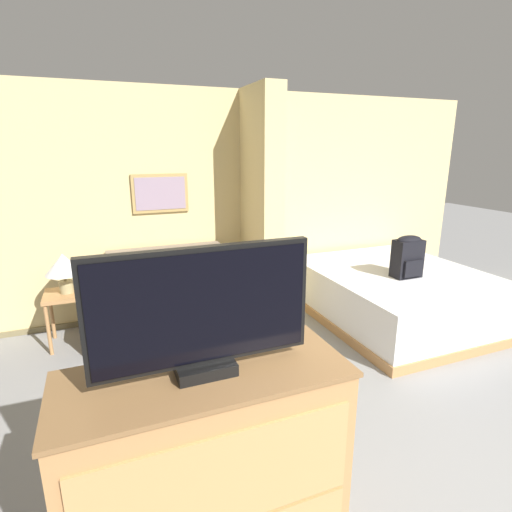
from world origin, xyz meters
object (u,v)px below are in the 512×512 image
Objects in this scene: table_lamp at (63,266)px; backpack at (408,256)px; tv at (203,312)px; bed at (394,293)px; couch at (173,301)px; coffee_table at (192,336)px; tv_dresser at (209,478)px.

table_lamp is 0.86× the size of backpack.
tv reaches higher than bed.
couch is at bearing 83.19° from tv.
coffee_table is 1.73m from tv_dresser.
table_lamp is at bearing 179.28° from couch.
tv_dresser is (-0.30, -1.70, 0.15)m from coffee_table.
table_lamp is at bearing 104.47° from tv_dresser.
tv is 1.93× the size of backpack.
couch is at bearing 164.88° from bed.
tv_dresser is 3.31m from backpack.
tv reaches higher than backpack.
tv_dresser reaches higher than bed.
coffee_table is 2.48m from backpack.
tv_dresser is at bearing -90.00° from tv.
tv_dresser reaches higher than coffee_table.
tv_dresser is at bearing -146.13° from backpack.
backpack is (2.74, 1.84, 0.28)m from tv_dresser.
table_lamp reaches higher than bed.
coffee_table is at bearing -91.27° from couch.
couch is 3.90× the size of backpack.
couch is 1.04m from coffee_table.
tv is at bearing 90.00° from tv_dresser.
table_lamp is (-1.04, 0.01, 0.52)m from couch.
tv is at bearing -96.81° from couch.
couch is 2.62m from backpack.
couch is 2.94m from tv.
bed reaches higher than coffee_table.
tv_dresser is 0.57× the size of bed.
bed is at bearing 36.32° from tv_dresser.
backpack is at bearing -20.48° from couch.
backpack is (-0.07, -0.23, 0.52)m from bed.
tv_dresser reaches higher than table_lamp.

